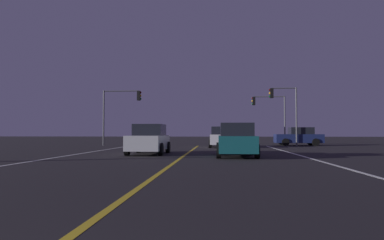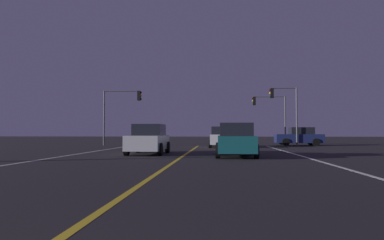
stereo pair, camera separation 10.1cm
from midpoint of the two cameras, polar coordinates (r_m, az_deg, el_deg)
lane_edge_right at (r=13.88m, az=22.83°, el=-6.96°), size 0.16×37.54×0.01m
lane_edge_left at (r=15.39m, az=-27.04°, el=-6.40°), size 0.16×37.54×0.01m
lane_center_divider at (r=13.29m, az=-3.50°, el=-7.34°), size 0.16×37.54×0.01m
car_oncoming at (r=20.13m, az=-6.91°, el=-3.18°), size 2.02×4.30×1.70m
car_ahead_far at (r=29.29m, az=4.89°, el=-2.81°), size 2.02×4.30×1.70m
car_lead_same_lane at (r=18.03m, az=7.26°, el=-3.32°), size 2.02×4.30×1.70m
car_crossing_side at (r=34.28m, az=17.11°, el=-2.61°), size 4.30×2.02×1.70m
traffic_light_near_right at (r=33.04m, az=14.74°, el=2.72°), size 2.53×0.36×5.31m
traffic_light_near_left at (r=33.70m, az=-11.13°, el=2.54°), size 3.68×0.36×5.18m
traffic_light_far_right at (r=38.36m, az=12.41°, el=1.91°), size 3.57×0.36×5.10m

